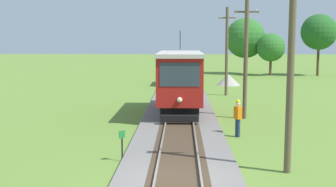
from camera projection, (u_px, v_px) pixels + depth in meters
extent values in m
plane|color=olive|center=(178.00, 183.00, 15.04)|extent=(260.00, 260.00, 0.00)
cube|color=slate|center=(178.00, 180.00, 15.03)|extent=(4.20, 120.00, 0.18)
cube|color=#423323|center=(178.00, 177.00, 15.02)|extent=(2.04, 120.00, 0.01)
cube|color=gray|center=(156.00, 175.00, 15.03)|extent=(0.07, 120.00, 0.14)
cube|color=gray|center=(201.00, 176.00, 14.99)|extent=(0.07, 120.00, 0.14)
cube|color=maroon|center=(180.00, 77.00, 28.33)|extent=(2.50, 8.00, 2.60)
cube|color=#B2ADA3|center=(180.00, 54.00, 28.17)|extent=(2.60, 8.32, 0.22)
cube|color=black|center=(180.00, 103.00, 28.51)|extent=(2.10, 7.04, 0.44)
cube|color=#2D3842|center=(180.00, 75.00, 24.29)|extent=(2.10, 0.03, 1.25)
cube|color=#2D3842|center=(201.00, 71.00, 28.25)|extent=(0.02, 6.72, 1.04)
sphere|color=#F4EAB2|center=(180.00, 100.00, 24.40)|extent=(0.28, 0.28, 0.28)
cylinder|color=black|center=(180.00, 40.00, 29.66)|extent=(0.05, 1.67, 1.19)
cube|color=black|center=(180.00, 118.00, 24.37)|extent=(2.00, 0.36, 0.32)
cylinder|color=black|center=(180.00, 109.00, 26.29)|extent=(1.54, 0.80, 0.80)
cylinder|color=black|center=(180.00, 99.00, 30.74)|extent=(1.54, 0.80, 0.80)
cube|color=#384C33|center=(181.00, 67.00, 47.24)|extent=(2.40, 5.20, 1.70)
cube|color=black|center=(181.00, 78.00, 47.36)|extent=(2.02, 4.78, 0.38)
cylinder|color=black|center=(181.00, 79.00, 45.81)|extent=(1.54, 0.76, 0.76)
cylinder|color=black|center=(181.00, 77.00, 48.91)|extent=(1.54, 0.76, 0.76)
cylinder|color=brown|center=(291.00, 69.00, 15.73)|extent=(0.24, 0.41, 7.19)
cylinder|color=brown|center=(246.00, 59.00, 26.74)|extent=(0.24, 0.58, 6.98)
cube|color=brown|center=(247.00, 12.00, 26.43)|extent=(1.40, 0.10, 0.10)
cylinder|color=silver|center=(237.00, 10.00, 26.44)|extent=(0.08, 0.08, 0.10)
cylinder|color=silver|center=(256.00, 10.00, 26.41)|extent=(0.08, 0.08, 0.10)
cylinder|color=brown|center=(227.00, 52.00, 38.07)|extent=(0.24, 0.40, 7.18)
cube|color=brown|center=(227.00, 18.00, 37.76)|extent=(1.40, 0.10, 0.10)
cylinder|color=silver|center=(220.00, 17.00, 37.76)|extent=(0.08, 0.08, 0.10)
cylinder|color=silver|center=(234.00, 17.00, 37.73)|extent=(0.08, 0.08, 0.10)
cylinder|color=black|center=(122.00, 150.00, 17.67)|extent=(0.06, 0.06, 0.90)
cube|color=#1E7A33|center=(122.00, 134.00, 17.60)|extent=(0.21, 0.21, 0.28)
cone|color=#9E998E|center=(228.00, 80.00, 46.84)|extent=(2.39, 2.39, 1.13)
cylinder|color=navy|center=(237.00, 128.00, 22.19)|extent=(0.15, 0.15, 0.86)
cylinder|color=navy|center=(239.00, 128.00, 22.04)|extent=(0.15, 0.15, 0.86)
cube|color=orange|center=(238.00, 113.00, 22.03)|extent=(0.38, 0.45, 0.58)
sphere|color=beige|center=(238.00, 104.00, 21.98)|extent=(0.22, 0.22, 0.22)
sphere|color=yellow|center=(238.00, 102.00, 21.97)|extent=(0.21, 0.21, 0.21)
cylinder|color=#4C3823|center=(270.00, 67.00, 59.35)|extent=(0.32, 0.32, 2.23)
sphere|color=#2D6B28|center=(271.00, 47.00, 59.07)|extent=(3.57, 3.57, 3.57)
cylinder|color=#4C3823|center=(245.00, 64.00, 61.76)|extent=(0.32, 0.32, 2.78)
sphere|color=#2D6B28|center=(245.00, 38.00, 61.37)|extent=(5.25, 5.25, 5.25)
cylinder|color=#4C3823|center=(318.00, 61.00, 58.87)|extent=(0.32, 0.32, 3.82)
sphere|color=#235B23|center=(319.00, 32.00, 58.46)|extent=(4.48, 4.48, 4.48)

